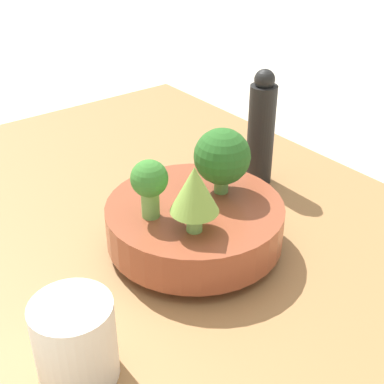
% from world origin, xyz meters
% --- Properties ---
extents(ground_plane, '(6.00, 6.00, 0.00)m').
position_xyz_m(ground_plane, '(0.00, 0.00, 0.00)').
color(ground_plane, beige).
extents(table, '(1.15, 0.67, 0.03)m').
position_xyz_m(table, '(0.00, 0.00, 0.02)').
color(table, '#9E7042').
rests_on(table, ground_plane).
extents(bowl, '(0.22, 0.22, 0.06)m').
position_xyz_m(bowl, '(-0.03, -0.00, 0.07)').
color(bowl, brown).
rests_on(bowl, table).
extents(broccoli_floret_front, '(0.04, 0.04, 0.07)m').
position_xyz_m(broccoli_floret_front, '(-0.05, -0.06, 0.14)').
color(broccoli_floret_front, '#6BA34C').
rests_on(broccoli_floret_front, bowl).
extents(romanesco_piece_near, '(0.06, 0.06, 0.08)m').
position_xyz_m(romanesco_piece_near, '(0.01, -0.03, 0.15)').
color(romanesco_piece_near, '#7AB256').
rests_on(romanesco_piece_near, bowl).
extents(broccoli_floret_back, '(0.07, 0.07, 0.09)m').
position_xyz_m(broccoli_floret_back, '(-0.04, 0.05, 0.15)').
color(broccoli_floret_back, '#609347').
rests_on(broccoli_floret_back, bowl).
extents(cup, '(0.08, 0.08, 0.09)m').
position_xyz_m(cup, '(0.06, -0.21, 0.08)').
color(cup, silver).
rests_on(cup, table).
extents(pepper_mill, '(0.04, 0.04, 0.18)m').
position_xyz_m(pepper_mill, '(-0.11, 0.19, 0.12)').
color(pepper_mill, black).
rests_on(pepper_mill, table).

